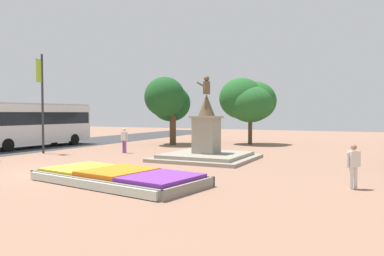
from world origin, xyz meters
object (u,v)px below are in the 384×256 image
(statue_monument, at_px, (206,146))
(city_bus, at_px, (30,122))
(pedestrian_near_planter, at_px, (353,164))
(pedestrian_crossing_plaza, at_px, (124,139))
(flower_planter, at_px, (118,177))
(banner_pole, at_px, (42,101))

(statue_monument, xyz_separation_m, city_bus, (-14.75, 0.80, 1.11))
(city_bus, xyz_separation_m, pedestrian_near_planter, (22.51, -6.02, -1.03))
(pedestrian_near_planter, xyz_separation_m, pedestrian_crossing_plaza, (-13.96, 6.07, 0.06))
(pedestrian_crossing_plaza, bearing_deg, flower_planter, -55.22)
(city_bus, bearing_deg, pedestrian_near_planter, -14.98)
(banner_pole, bearing_deg, city_bus, 148.37)
(city_bus, relative_size, pedestrian_near_planter, 6.55)
(statue_monument, distance_m, pedestrian_crossing_plaza, 6.26)
(flower_planter, relative_size, city_bus, 0.70)
(banner_pole, bearing_deg, flower_planter, -30.27)
(statue_monument, distance_m, banner_pole, 11.19)
(statue_monument, relative_size, banner_pole, 0.80)
(city_bus, distance_m, pedestrian_near_planter, 23.32)
(city_bus, xyz_separation_m, pedestrian_crossing_plaza, (8.55, 0.05, -0.97))
(banner_pole, bearing_deg, pedestrian_near_planter, -10.90)
(flower_planter, height_order, pedestrian_crossing_plaza, pedestrian_crossing_plaza)
(city_bus, distance_m, pedestrian_crossing_plaza, 8.60)
(city_bus, bearing_deg, flower_planter, -30.64)
(flower_planter, bearing_deg, city_bus, 149.36)
(banner_pole, xyz_separation_m, pedestrian_near_planter, (18.53, -3.57, -2.50))
(flower_planter, height_order, banner_pole, banner_pole)
(banner_pole, distance_m, pedestrian_crossing_plaza, 5.75)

